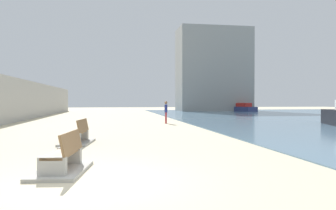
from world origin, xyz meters
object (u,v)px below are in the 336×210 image
at_px(bench_far, 78,138).
at_px(person_walking, 166,110).
at_px(bench_near, 63,163).
at_px(boat_mid_bay, 238,108).

bearing_deg(bench_far, person_walking, 63.80).
xyz_separation_m(bench_near, person_walking, (5.09, 16.23, 0.75)).
bearing_deg(bench_near, boat_mid_bay, 63.55).
distance_m(bench_far, boat_mid_bay, 42.77).
height_order(bench_far, boat_mid_bay, boat_mid_bay).
xyz_separation_m(bench_far, boat_mid_bay, (21.36, 37.05, 0.32)).
bearing_deg(bench_near, person_walking, 72.59).
distance_m(person_walking, boat_mid_bay, 30.76).
relative_size(bench_near, boat_mid_bay, 0.29).
distance_m(bench_near, person_walking, 17.03).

